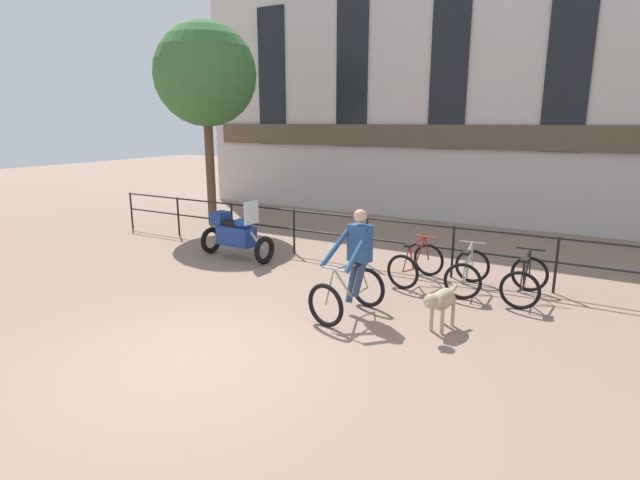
% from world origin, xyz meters
% --- Properties ---
extents(ground_plane, '(60.00, 60.00, 0.00)m').
position_xyz_m(ground_plane, '(0.00, 0.00, 0.00)').
color(ground_plane, '#8E7060').
extents(canal_railing, '(15.05, 0.05, 1.05)m').
position_xyz_m(canal_railing, '(-0.00, 5.20, 0.71)').
color(canal_railing, black).
rests_on(canal_railing, ground_plane).
extents(building_facade, '(18.00, 0.72, 8.28)m').
position_xyz_m(building_facade, '(0.00, 10.99, 4.12)').
color(building_facade, beige).
rests_on(building_facade, ground_plane).
extents(cyclist_with_bike, '(0.88, 1.27, 1.70)m').
position_xyz_m(cyclist_with_bike, '(1.02, 2.47, 0.76)').
color(cyclist_with_bike, black).
rests_on(cyclist_with_bike, ground_plane).
extents(dog, '(0.35, 1.03, 0.66)m').
position_xyz_m(dog, '(2.45, 2.53, 0.46)').
color(dog, tan).
rests_on(dog, ground_plane).
extents(parked_motorcycle, '(1.81, 0.74, 1.35)m').
position_xyz_m(parked_motorcycle, '(-2.78, 4.17, 0.56)').
color(parked_motorcycle, black).
rests_on(parked_motorcycle, ground_plane).
extents(parked_bicycle_near_lamp, '(0.82, 1.19, 0.86)m').
position_xyz_m(parked_bicycle_near_lamp, '(1.36, 4.54, 0.36)').
color(parked_bicycle_near_lamp, black).
rests_on(parked_bicycle_near_lamp, ground_plane).
extents(parked_bicycle_mid_left, '(0.75, 1.16, 0.86)m').
position_xyz_m(parked_bicycle_mid_left, '(2.35, 4.54, 0.36)').
color(parked_bicycle_mid_left, black).
rests_on(parked_bicycle_mid_left, ground_plane).
extents(parked_bicycle_mid_right, '(0.67, 1.11, 0.86)m').
position_xyz_m(parked_bicycle_mid_right, '(3.33, 4.54, 0.36)').
color(parked_bicycle_mid_right, black).
rests_on(parked_bicycle_mid_right, ground_plane).
extents(tree_canalside_left, '(2.91, 2.91, 5.80)m').
position_xyz_m(tree_canalside_left, '(-5.89, 6.85, 4.32)').
color(tree_canalside_left, brown).
rests_on(tree_canalside_left, ground_plane).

